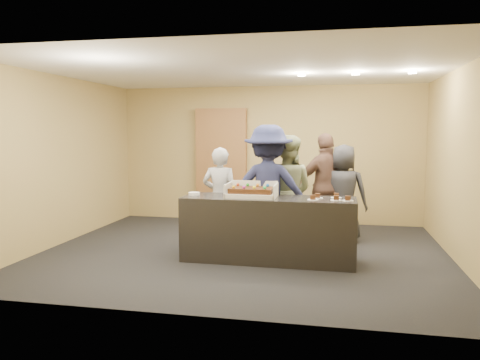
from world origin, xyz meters
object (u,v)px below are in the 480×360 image
at_px(person_sage_man, 287,191).
at_px(serving_counter, 268,229).
at_px(storage_cabinet, 221,165).
at_px(person_navy_man, 268,189).
at_px(person_dark_suit, 343,193).
at_px(cake_box, 252,193).
at_px(person_server_grey, 220,197).
at_px(person_brown_extra, 326,187).
at_px(sheet_cake, 252,190).
at_px(plate_stack, 194,194).

bearing_deg(person_sage_man, serving_counter, 87.23).
distance_m(storage_cabinet, person_navy_man, 2.68).
bearing_deg(person_dark_suit, cake_box, 57.06).
distance_m(serving_counter, cake_box, 0.55).
bearing_deg(person_server_grey, person_brown_extra, -150.76).
xyz_separation_m(storage_cabinet, sheet_cake, (1.12, -2.79, -0.14)).
distance_m(sheet_cake, plate_stack, 0.85).
bearing_deg(person_sage_man, cake_box, 72.25).
bearing_deg(person_navy_man, person_server_grey, -19.76).
height_order(person_sage_man, person_brown_extra, person_brown_extra).
xyz_separation_m(plate_stack, person_dark_suit, (2.13, 1.42, -0.12)).
relative_size(person_server_grey, person_dark_suit, 0.98).
relative_size(person_server_grey, person_navy_man, 0.82).
height_order(storage_cabinet, person_sage_man, storage_cabinet).
distance_m(cake_box, person_server_grey, 0.89).
bearing_deg(storage_cabinet, cake_box, -67.91).
height_order(person_server_grey, person_navy_man, person_navy_man).
bearing_deg(serving_counter, person_navy_man, 99.39).
distance_m(plate_stack, person_sage_man, 1.51).
xyz_separation_m(person_sage_man, person_dark_suit, (0.88, 0.58, -0.08)).
xyz_separation_m(sheet_cake, person_sage_man, (0.40, 0.87, -0.12)).
distance_m(plate_stack, person_dark_suit, 2.56).
bearing_deg(serving_counter, storage_cabinet, 116.59).
xyz_separation_m(storage_cabinet, person_brown_extra, (2.12, -1.31, -0.24)).
xyz_separation_m(plate_stack, person_server_grey, (0.23, 0.63, -0.14)).
bearing_deg(cake_box, storage_cabinet, 112.09).
relative_size(sheet_cake, person_server_grey, 0.38).
relative_size(person_sage_man, person_navy_man, 0.92).
xyz_separation_m(cake_box, person_dark_suit, (1.28, 1.42, -0.14)).
distance_m(storage_cabinet, person_sage_man, 2.47).
bearing_deg(sheet_cake, person_dark_suit, 48.42).
bearing_deg(person_server_grey, sheet_cake, 135.38).
height_order(person_server_grey, person_dark_suit, person_dark_suit).
xyz_separation_m(person_server_grey, person_navy_man, (0.79, -0.20, 0.17)).
height_order(person_navy_man, person_dark_suit, person_navy_man).
height_order(serving_counter, storage_cabinet, storage_cabinet).
distance_m(cake_box, person_dark_suit, 1.92).
bearing_deg(sheet_cake, person_brown_extra, 56.00).
bearing_deg(person_server_grey, storage_cabinet, -74.59).
xyz_separation_m(storage_cabinet, cake_box, (1.12, -2.77, -0.19)).
bearing_deg(cake_box, plate_stack, -179.58).
bearing_deg(cake_box, sheet_cake, -90.94).
xyz_separation_m(cake_box, person_brown_extra, (1.00, 1.46, -0.05)).
relative_size(cake_box, person_dark_suit, 0.44).
bearing_deg(sheet_cake, person_sage_man, 65.09).
relative_size(person_sage_man, person_brown_extra, 0.98).
relative_size(storage_cabinet, person_navy_man, 1.19).
bearing_deg(cake_box, person_brown_extra, 55.55).
xyz_separation_m(serving_counter, person_brown_extra, (0.76, 1.48, 0.44)).
xyz_separation_m(plate_stack, person_sage_man, (1.25, 0.85, -0.04)).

